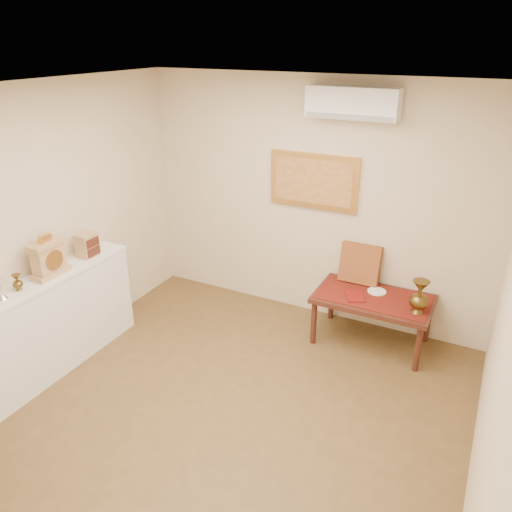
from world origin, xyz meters
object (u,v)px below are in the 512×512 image
Objects in this scene: low_table at (373,303)px; mantel_clock at (49,258)px; display_ledge at (47,326)px; wooden_chest at (87,245)px; brass_urn_tall at (420,293)px.

mantel_clock is at bearing -146.70° from low_table.
display_ledge is at bearing -100.73° from mantel_clock.
mantel_clock is (0.03, 0.14, 0.66)m from display_ledge.
mantel_clock is 0.50m from wooden_chest.
mantel_clock is at bearing -88.53° from wooden_chest.
mantel_clock is 1.68× the size of wooden_chest.
low_table is at bearing 33.30° from mantel_clock.
low_table is (-0.46, 0.13, -0.28)m from brass_urn_tall.
low_table is (2.65, 1.74, -0.67)m from mantel_clock.
mantel_clock is 3.24m from low_table.
brass_urn_tall is 0.21× the size of display_ledge.
brass_urn_tall is 3.33m from wooden_chest.
display_ledge is 1.68× the size of low_table.
brass_urn_tall is 3.60m from display_ledge.
brass_urn_tall is 3.53m from mantel_clock.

